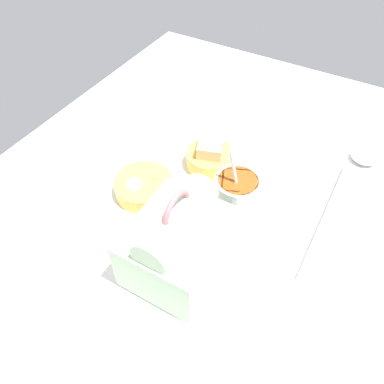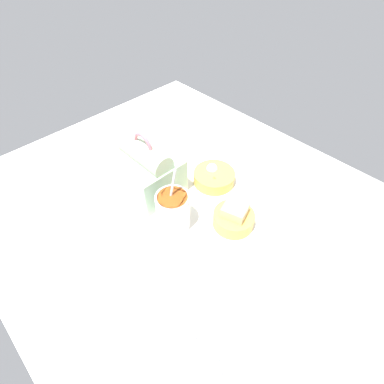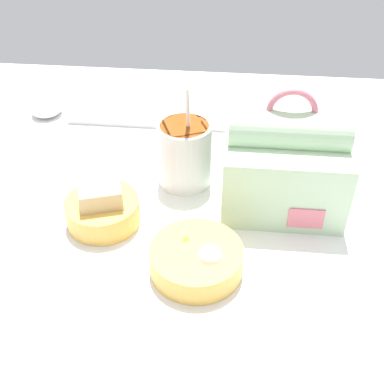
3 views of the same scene
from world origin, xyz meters
TOP-DOWN VIEW (x-y plane):
  - desk_surface at (0.00, 0.00)cm, footprint 140.00×110.00cm
  - keyboard at (-8.01, 31.59)cm, footprint 36.31×12.59cm
  - lunch_bag at (18.71, 3.25)cm, footprint 19.85×16.76cm
  - soup_cup at (1.62, 7.46)cm, footprint 9.63×9.63cm
  - bento_bowl_sandwich at (-10.49, -5.10)cm, footprint 12.10×12.10cm
  - bento_bowl_snacks at (5.74, -14.20)cm, footprint 13.78×13.78cm
  - computer_mouse at (-31.93, 28.87)cm, footprint 6.79×7.08cm

SIDE VIEW (x-z plane):
  - desk_surface at x=0.00cm, z-range 0.00..2.00cm
  - keyboard at x=-8.01cm, z-range 1.97..4.07cm
  - computer_mouse at x=-31.93cm, z-range 2.00..5.04cm
  - bento_bowl_snacks at x=5.74cm, z-range 1.30..7.12cm
  - bento_bowl_sandwich at x=-10.49cm, z-range 1.04..8.62cm
  - soup_cup at x=1.62cm, z-range -1.70..17.95cm
  - lunch_bag at x=18.71cm, z-range -0.91..20.53cm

